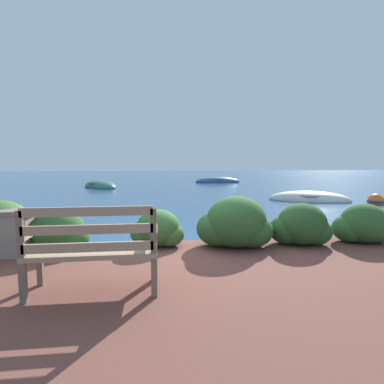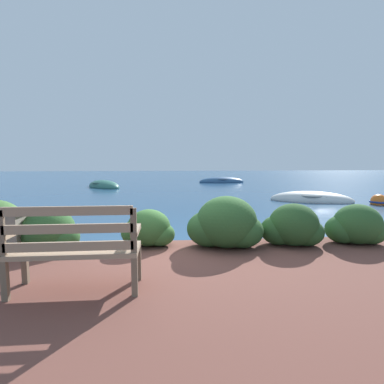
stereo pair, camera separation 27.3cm
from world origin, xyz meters
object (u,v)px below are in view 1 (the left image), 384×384
(rowboat_mid, at_px, (100,186))
(mooring_buoy, at_px, (376,201))
(park_bench, at_px, (93,247))
(rowboat_far, at_px, (218,182))
(rowboat_nearest, at_px, (309,199))

(rowboat_mid, relative_size, mooring_buoy, 5.01)
(park_bench, height_order, rowboat_mid, park_bench)
(rowboat_mid, distance_m, mooring_buoy, 13.72)
(park_bench, bearing_deg, mooring_buoy, 37.30)
(rowboat_far, bearing_deg, rowboat_nearest, 98.73)
(park_bench, distance_m, mooring_buoy, 11.03)
(park_bench, xyz_separation_m, rowboat_far, (4.89, 17.86, -0.64))
(rowboat_nearest, xyz_separation_m, rowboat_far, (-1.65, 9.93, 0.00))
(rowboat_mid, bearing_deg, mooring_buoy, -162.54)
(rowboat_far, bearing_deg, mooring_buoy, 107.92)
(rowboat_nearest, relative_size, rowboat_mid, 1.06)
(rowboat_nearest, xyz_separation_m, mooring_buoy, (2.03, -1.00, 0.04))
(rowboat_mid, xyz_separation_m, rowboat_far, (7.58, 3.10, -0.00))
(rowboat_nearest, distance_m, rowboat_far, 10.07)
(rowboat_nearest, bearing_deg, rowboat_mid, 167.72)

